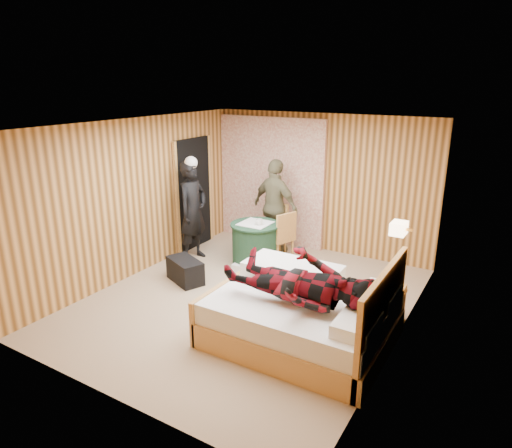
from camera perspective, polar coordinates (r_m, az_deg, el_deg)
The scene contains 23 objects.
floor at distance 6.70m, azimuth -0.95°, elevation -9.52°, with size 4.20×5.00×0.01m, color tan.
ceiling at distance 5.98m, azimuth -1.07°, elevation 12.28°, with size 4.20×5.00×0.01m, color silver.
wall_back at distance 8.39m, azimuth 8.08°, elevation 5.03°, with size 4.20×0.02×2.50m, color tan.
wall_left at distance 7.51m, azimuth -14.76°, elevation 3.13°, with size 0.02×5.00×2.50m, color tan.
wall_right at distance 5.47m, azimuth 18.03°, elevation -2.57°, with size 0.02×5.00×2.50m, color tan.
curtain at distance 8.76m, azimuth 1.84°, elevation 5.41°, with size 2.20×0.08×2.40m, color #EFE5CF.
doorway at distance 8.54m, azimuth -7.80°, elevation 3.73°, with size 0.06×0.90×2.05m, color black.
wall_lamp at distance 5.91m, azimuth 17.45°, elevation -0.51°, with size 0.26×0.24×0.16m.
bed at distance 5.67m, azimuth 6.03°, elevation -11.24°, with size 2.10×1.66×1.14m.
nightstand at distance 6.23m, azimuth 15.98°, elevation -9.75°, with size 0.39×0.53×0.51m.
round_table at distance 7.79m, azimuth -0.09°, elevation -2.49°, with size 0.84×0.84×0.75m.
chair_far at distance 8.28m, azimuth 2.37°, elevation -0.07°, with size 0.48×0.48×0.93m.
chair_near at distance 7.76m, azimuth 3.25°, elevation -1.29°, with size 0.54×0.54×0.93m.
duffel_bag at distance 7.30m, azimuth -8.84°, elevation -5.77°, with size 0.65×0.35×0.37m, color black.
sneaker_left at distance 7.69m, azimuth 2.79°, elevation -5.33°, with size 0.26×0.11×0.12m, color white.
sneaker_right at distance 7.62m, azimuth -2.06°, elevation -5.55°, with size 0.26×0.11×0.12m, color white.
woman_standing at distance 7.98m, azimuth -7.88°, elevation 1.60°, with size 0.64×0.42×1.75m, color black.
man_at_table at distance 8.22m, azimuth 2.45°, elevation 2.16°, with size 1.01×0.42×1.72m, color #696446.
man_on_bed at distance 5.18m, azimuth 5.48°, elevation -5.89°, with size 1.77×0.67×0.86m, color maroon.
book_lower at distance 6.08m, azimuth 16.05°, elevation -7.79°, with size 0.17×0.22×0.02m, color white.
book_upper at distance 6.07m, azimuth 16.07°, elevation -7.62°, with size 0.16×0.22×0.02m, color white.
cup_nightstand at distance 6.22m, azimuth 16.53°, elevation -6.86°, with size 0.10×0.10×0.09m, color white.
cup_table at distance 7.56m, azimuth 0.36°, elevation 0.26°, with size 0.12×0.12×0.10m, color white.
Camera 1 is at (3.15, -5.06, 3.07)m, focal length 32.00 mm.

